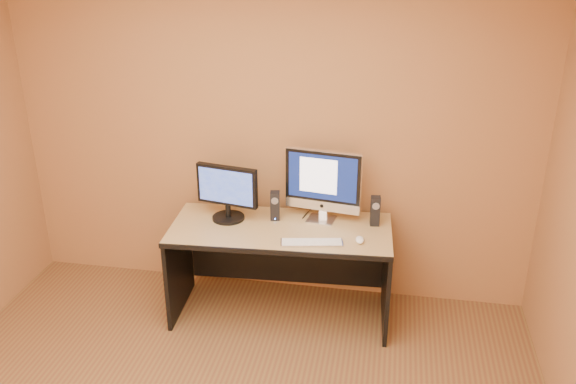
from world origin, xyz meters
The scene contains 10 objects.
walls centered at (0.00, 0.00, 1.30)m, with size 4.00×4.00×2.60m, color #92623A, non-canonical shape.
desk centered at (0.15, 1.57, 0.37)m, with size 1.59×0.70×0.74m, color tan, non-canonical shape.
imac centered at (0.43, 1.75, 1.01)m, with size 0.57×0.21×0.55m, color silver, non-canonical shape.
second_monitor centered at (-0.26, 1.65, 0.95)m, with size 0.48×0.24×0.42m, color black, non-canonical shape.
speaker_left centered at (0.09, 1.70, 0.85)m, with size 0.07×0.07×0.22m, color black, non-canonical shape.
speaker_right centered at (0.82, 1.74, 0.85)m, with size 0.07×0.07×0.22m, color black, non-canonical shape.
keyboard centered at (0.41, 1.37, 0.75)m, with size 0.43×0.12×0.02m, color #BAB9BE.
mouse centered at (0.73, 1.45, 0.76)m, with size 0.06×0.10×0.04m, color white.
cable_a centered at (0.45, 1.83, 0.74)m, with size 0.01×0.01×0.22m, color black.
cable_b centered at (0.31, 1.83, 0.74)m, with size 0.01×0.01×0.18m, color black.
Camera 1 is at (0.90, -2.30, 2.72)m, focal length 38.00 mm.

